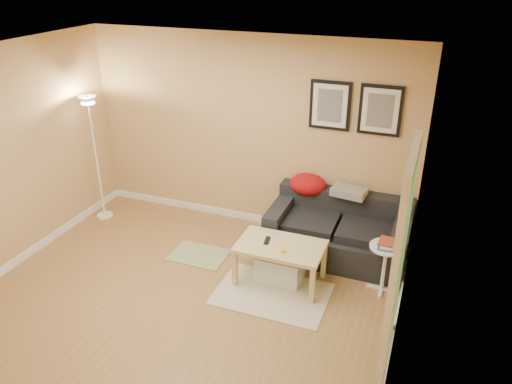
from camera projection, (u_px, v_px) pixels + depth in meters
The scene contains 23 objects.
floor at pixel (182, 301), 5.44m from camera, with size 4.50×4.50×0.00m, color olive.
ceiling at pixel (162, 62), 4.31m from camera, with size 4.50×4.50×0.00m, color white.
wall_back at pixel (248, 134), 6.56m from camera, with size 4.50×4.50×0.00m, color tan.
wall_front at pixel (19, 322), 3.19m from camera, with size 4.50×4.50×0.00m, color tan.
wall_right at pixel (409, 237), 4.15m from camera, with size 4.00×4.00×0.00m, color tan.
baseboard_back at pixel (249, 217), 7.09m from camera, with size 4.50×0.02×0.10m, color white.
baseboard_left at pixel (22, 257), 6.14m from camera, with size 0.02×4.00×0.10m, color white.
baseboard_right at pixel (390, 350), 4.69m from camera, with size 0.02×4.00×0.10m, color white.
sofa at pixel (338, 229), 6.12m from camera, with size 1.70×0.90×0.75m, color black, non-canonical shape.
red_throw at pixel (308, 185), 6.37m from camera, with size 0.48×0.36×0.28m, color #B11010, non-canonical shape.
plaid_throw at pixel (349, 192), 6.15m from camera, with size 0.42×0.26×0.10m, color tan, non-canonical shape.
framed_print_left at pixel (330, 105), 5.97m from camera, with size 0.50×0.04×0.60m, color black, non-canonical shape.
framed_print_right at pixel (380, 110), 5.78m from camera, with size 0.50×0.04×0.60m, color black, non-canonical shape.
area_rug at pixel (272, 294), 5.55m from camera, with size 1.25×0.85×0.01m, color beige.
green_runner at pixel (199, 255), 6.27m from camera, with size 0.70×0.50×0.01m, color #668C4C.
coffee_table at pixel (280, 263), 5.68m from camera, with size 0.98×0.60×0.49m, color #DEC487, non-canonical shape.
remote_control at pixel (267, 240), 5.64m from camera, with size 0.05×0.16×0.02m, color black.
tape_roll at pixel (282, 250), 5.44m from camera, with size 0.07×0.07×0.03m, color yellow.
storage_bin at pixel (280, 267), 5.75m from camera, with size 0.54×0.39×0.33m, color white, non-canonical shape.
side_table at pixel (384, 268), 5.51m from camera, with size 0.38×0.38×0.58m, color white, non-canonical shape.
book_stack at pixel (387, 244), 5.36m from camera, with size 0.17×0.23×0.07m, color #305191, non-canonical shape.
floor_lamp at pixel (97, 163), 6.84m from camera, with size 0.23×0.23×1.79m, color white, non-canonical shape.
doorway at pixel (397, 273), 4.16m from camera, with size 0.12×1.01×2.13m, color white, non-canonical shape.
Camera 1 is at (2.33, -3.80, 3.44)m, focal length 34.69 mm.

